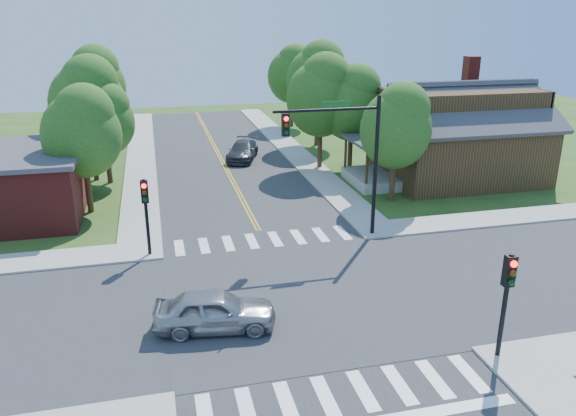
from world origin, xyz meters
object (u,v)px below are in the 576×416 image
object	(u,v)px
car_dgrey	(242,151)
signal_mast_ne	(344,145)
house_ne	(458,130)
car_silver	(215,311)
signal_pole_se	(507,287)
signal_pole_nw	(146,203)

from	to	relation	value
car_dgrey	signal_mast_ne	bearing A→B (deg)	-63.12
house_ne	car_silver	xyz separation A→B (m)	(-18.46, -15.82, -2.58)
house_ne	signal_mast_ne	bearing A→B (deg)	-142.32
car_silver	car_dgrey	world-z (taller)	car_silver
car_silver	car_dgrey	bearing A→B (deg)	-3.06
signal_mast_ne	car_dgrey	size ratio (longest dim) A/B	1.38
house_ne	car_dgrey	bearing A→B (deg)	148.29
house_ne	car_silver	bearing A→B (deg)	-139.40
signal_mast_ne	signal_pole_se	xyz separation A→B (m)	(1.69, -11.21, -2.19)
signal_mast_ne	house_ne	xyz separation A→B (m)	(11.19, 8.65, -1.52)
signal_pole_se	car_dgrey	world-z (taller)	signal_pole_se
signal_pole_nw	signal_pole_se	bearing A→B (deg)	-45.00
house_ne	car_dgrey	xyz separation A→B (m)	(-13.48, 8.33, -2.63)
signal_mast_ne	signal_pole_nw	size ratio (longest dim) A/B	1.89
signal_pole_se	car_dgrey	bearing A→B (deg)	98.03
signal_pole_se	car_dgrey	xyz separation A→B (m)	(-3.98, 28.19, -1.96)
signal_mast_ne	house_ne	size ratio (longest dim) A/B	0.55
signal_mast_ne	car_silver	world-z (taller)	signal_mast_ne
signal_pole_nw	car_dgrey	xyz separation A→B (m)	(7.22, 16.99, -1.96)
signal_pole_nw	house_ne	distance (m)	22.45
signal_pole_nw	car_dgrey	bearing A→B (deg)	66.97
car_dgrey	house_ne	bearing A→B (deg)	-12.52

